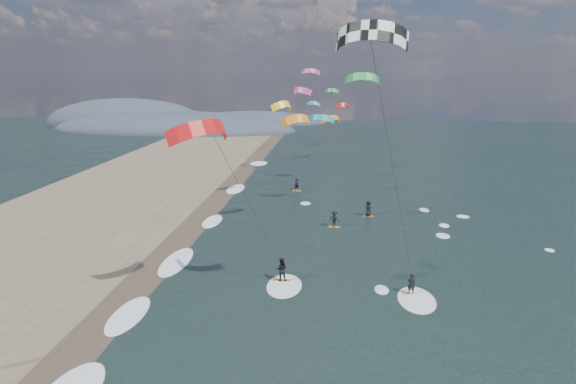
# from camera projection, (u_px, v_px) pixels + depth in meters

# --- Properties ---
(ground) EXTENTS (260.00, 260.00, 0.00)m
(ground) POSITION_uv_depth(u_px,v_px,m) (283.00, 384.00, 24.41)
(ground) COLOR black
(ground) RESTS_ON ground
(wet_sand_strip) EXTENTS (3.00, 240.00, 0.00)m
(wet_sand_strip) POSITION_uv_depth(u_px,v_px,m) (136.00, 287.00, 35.23)
(wet_sand_strip) COLOR #382D23
(wet_sand_strip) RESTS_ON ground
(coastal_hills) EXTENTS (80.00, 41.00, 15.00)m
(coastal_hills) POSITION_uv_depth(u_px,v_px,m) (166.00, 127.00, 132.78)
(coastal_hills) COLOR #3D4756
(coastal_hills) RESTS_ON ground
(kitesurfer_near_a) EXTENTS (7.58, 8.49, 18.29)m
(kitesurfer_near_a) POSITION_uv_depth(u_px,v_px,m) (382.00, 105.00, 26.42)
(kitesurfer_near_a) COLOR orange
(kitesurfer_near_a) RESTS_ON ground
(kitesurfer_near_b) EXTENTS (7.02, 9.38, 13.36)m
(kitesurfer_near_b) POSITION_uv_depth(u_px,v_px,m) (235.00, 181.00, 30.18)
(kitesurfer_near_b) COLOR orange
(kitesurfer_near_b) RESTS_ON ground
(far_kitesurfers) EXTENTS (9.78, 15.28, 1.76)m
(far_kitesurfers) POSITION_uv_depth(u_px,v_px,m) (339.00, 208.00, 52.10)
(far_kitesurfers) COLOR orange
(far_kitesurfers) RESTS_ON ground
(bg_kite_field) EXTENTS (11.83, 66.71, 9.04)m
(bg_kite_field) POSITION_uv_depth(u_px,v_px,m) (322.00, 98.00, 74.44)
(bg_kite_field) COLOR orange
(bg_kite_field) RESTS_ON ground
(shoreline_surf) EXTENTS (2.40, 79.40, 0.11)m
(shoreline_surf) POSITION_uv_depth(u_px,v_px,m) (174.00, 263.00, 39.69)
(shoreline_surf) COLOR white
(shoreline_surf) RESTS_ON ground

